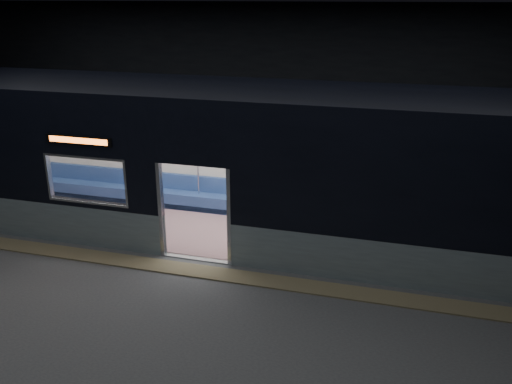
% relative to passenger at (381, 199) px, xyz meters
% --- Properties ---
extents(station_floor, '(24.00, 14.00, 0.01)m').
position_rel_passenger_xyz_m(station_floor, '(-3.54, -3.55, -0.79)').
color(station_floor, '#47494C').
rests_on(station_floor, ground).
extents(station_envelope, '(24.00, 14.00, 5.00)m').
position_rel_passenger_xyz_m(station_envelope, '(-3.54, -3.55, 2.88)').
color(station_envelope, black).
rests_on(station_envelope, station_floor).
extents(tactile_strip, '(22.80, 0.50, 0.03)m').
position_rel_passenger_xyz_m(tactile_strip, '(-3.54, -3.00, -0.77)').
color(tactile_strip, '#8C7F59').
rests_on(tactile_strip, station_floor).
extents(metro_car, '(18.00, 3.04, 3.35)m').
position_rel_passenger_xyz_m(metro_car, '(-3.54, -1.00, 1.06)').
color(metro_car, '#889CA2').
rests_on(metro_car, station_floor).
extents(passenger, '(0.39, 0.67, 1.34)m').
position_rel_passenger_xyz_m(passenger, '(0.00, 0.00, 0.00)').
color(passenger, black).
rests_on(passenger, metro_car).
extents(handbag, '(0.31, 0.29, 0.13)m').
position_rel_passenger_xyz_m(handbag, '(0.02, -0.22, -0.12)').
color(handbag, black).
rests_on(handbag, passenger).
extents(transit_map, '(1.07, 0.03, 0.69)m').
position_rel_passenger_xyz_m(transit_map, '(-2.63, 0.31, 0.71)').
color(transit_map, white).
rests_on(transit_map, metro_car).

